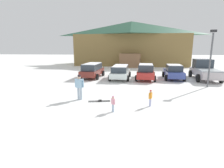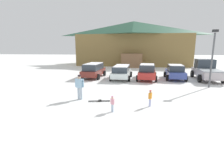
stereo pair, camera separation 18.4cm
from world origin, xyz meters
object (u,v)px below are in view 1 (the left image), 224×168
(parked_maroon_van, at_px, (92,70))
(pair_of_skis, at_px, (99,101))
(ski_lodge, at_px, (131,43))
(skier_adult_in_blue_parka, at_px, (80,86))
(parked_blue_hatchback, at_px, (174,72))
(parked_white_suv, at_px, (120,71))
(skier_child_in_pink_snowsuit, at_px, (113,103))
(parked_red_sedan, at_px, (146,72))
(pickup_truck, at_px, (204,70))
(lamp_post, at_px, (211,55))
(skier_child_in_orange_jacket, at_px, (150,97))

(parked_maroon_van, xyz_separation_m, pair_of_skis, (2.29, -9.07, -0.88))
(ski_lodge, bearing_deg, pair_of_skis, -95.35)
(parked_maroon_van, relative_size, pair_of_skis, 3.18)
(skier_adult_in_blue_parka, height_order, pair_of_skis, skier_adult_in_blue_parka)
(parked_blue_hatchback, height_order, skier_adult_in_blue_parka, skier_adult_in_blue_parka)
(ski_lodge, distance_m, parked_white_suv, 17.42)
(skier_child_in_pink_snowsuit, bearing_deg, parked_blue_hatchback, 61.50)
(parked_red_sedan, distance_m, pair_of_skis, 9.25)
(pickup_truck, relative_size, skier_child_in_pink_snowsuit, 6.33)
(parked_red_sedan, xyz_separation_m, skier_child_in_pink_snowsuit, (-2.72, -10.20, -0.34))
(parked_white_suv, relative_size, skier_adult_in_blue_parka, 2.91)
(parked_maroon_van, bearing_deg, lamp_post, -20.12)
(parked_maroon_van, bearing_deg, ski_lodge, 74.09)
(parked_blue_hatchback, distance_m, skier_child_in_pink_snowsuit, 12.14)
(parked_maroon_van, height_order, pickup_truck, pickup_truck)
(parked_white_suv, bearing_deg, lamp_post, -23.95)
(parked_red_sedan, height_order, pair_of_skis, parked_red_sedan)
(pickup_truck, height_order, skier_child_in_pink_snowsuit, pickup_truck)
(ski_lodge, height_order, skier_adult_in_blue_parka, ski_lodge)
(skier_child_in_pink_snowsuit, xyz_separation_m, skier_child_in_orange_jacket, (2.12, 1.11, 0.05))
(skier_child_in_orange_jacket, distance_m, pair_of_skis, 3.27)
(pair_of_skis, bearing_deg, ski_lodge, 84.65)
(parked_blue_hatchback, xyz_separation_m, skier_child_in_orange_jacket, (-3.67, -9.56, -0.26))
(skier_child_in_orange_jacket, bearing_deg, ski_lodge, 91.68)
(parked_red_sedan, distance_m, skier_child_in_orange_jacket, 9.12)
(parked_white_suv, bearing_deg, skier_child_in_orange_jacket, -76.64)
(ski_lodge, relative_size, skier_adult_in_blue_parka, 13.23)
(parked_red_sedan, relative_size, parked_blue_hatchback, 1.11)
(lamp_post, bearing_deg, pair_of_skis, -150.51)
(skier_child_in_pink_snowsuit, bearing_deg, ski_lodge, 87.17)
(skier_adult_in_blue_parka, relative_size, lamp_post, 0.34)
(parked_white_suv, distance_m, skier_child_in_orange_jacket, 9.42)
(skier_child_in_pink_snowsuit, height_order, skier_child_in_orange_jacket, skier_child_in_orange_jacket)
(ski_lodge, xyz_separation_m, parked_red_sedan, (1.37, -17.09, -3.45))
(parked_white_suv, relative_size, skier_child_in_pink_snowsuit, 5.43)
(pair_of_skis, bearing_deg, skier_child_in_pink_snowsuit, -59.91)
(lamp_post, bearing_deg, skier_child_in_orange_jacket, -135.01)
(parked_white_suv, xyz_separation_m, skier_child_in_orange_jacket, (2.18, -9.17, -0.27))
(parked_maroon_van, distance_m, lamp_post, 12.00)
(skier_adult_in_blue_parka, height_order, skier_child_in_orange_jacket, skier_adult_in_blue_parka)
(skier_adult_in_blue_parka, bearing_deg, skier_child_in_pink_snowsuit, -40.96)
(skier_child_in_orange_jacket, relative_size, lamp_post, 0.20)
(skier_child_in_orange_jacket, bearing_deg, parked_red_sedan, 86.24)
(parked_red_sedan, xyz_separation_m, lamp_post, (5.08, -3.42, 1.93))
(parked_white_suv, relative_size, lamp_post, 0.99)
(pickup_truck, bearing_deg, skier_adult_in_blue_parka, -142.73)
(skier_adult_in_blue_parka, height_order, lamp_post, lamp_post)
(pickup_truck, relative_size, pair_of_skis, 3.92)
(skier_child_in_pink_snowsuit, relative_size, skier_child_in_orange_jacket, 0.90)
(ski_lodge, xyz_separation_m, skier_adult_in_blue_parka, (-3.77, -25.20, -3.36))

